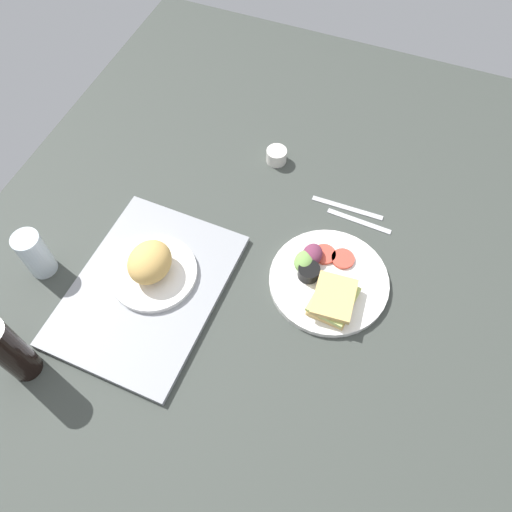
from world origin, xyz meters
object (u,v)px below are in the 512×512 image
soda_bottle (9,351)px  knife (347,208)px  drinking_glass (35,254)px  fork (359,221)px  bread_plate_near (151,267)px  serving_tray (147,289)px  plate_with_salad (327,281)px  espresso_cup (277,156)px

soda_bottle → knife: soda_bottle is taller
drinking_glass → fork: (41.57, -67.44, -6.23)cm
bread_plate_near → soda_bottle: (-30.22, 15.19, 4.92)cm
serving_tray → fork: serving_tray is taller
fork → plate_with_salad: bearing=86.3°
drinking_glass → knife: size_ratio=0.68×
bread_plate_near → espresso_cup: bread_plate_near is taller
serving_tray → bread_plate_near: 5.77cm
soda_bottle → fork: size_ratio=1.17×
fork → serving_tray: bearing=45.5°
serving_tray → espresso_cup: espresso_cup is taller
plate_with_salad → drinking_glass: bearing=107.8°
bread_plate_near → plate_with_salad: bread_plate_near is taller
drinking_glass → knife: 77.78cm
espresso_cup → knife: (-8.71, -23.09, -1.75)cm
plate_with_salad → soda_bottle: 69.89cm
serving_tray → soda_bottle: soda_bottle is taller
bread_plate_near → espresso_cup: 47.92cm
knife → plate_with_salad: bearing=93.2°
bread_plate_near → fork: bearing=-50.6°
soda_bottle → knife: bearing=-38.0°
soda_bottle → knife: (67.17, -52.49, -9.69)cm
espresso_cup → serving_tray: bearing=164.1°
fork → knife: (3.00, 4.00, 0.00)cm
serving_tray → espresso_cup: size_ratio=8.04×
bread_plate_near → plate_with_salad: 41.23cm
drinking_glass → knife: (44.57, -63.44, -6.23)cm
espresso_cup → plate_with_salad: bearing=-142.7°
drinking_glass → soda_bottle: bearing=-154.1°
bread_plate_near → espresso_cup: bearing=-17.3°
drinking_glass → fork: drinking_glass is taller
bread_plate_near → espresso_cup: (45.66, -14.22, -3.02)cm
serving_tray → bread_plate_near: bread_plate_near is taller
bread_plate_near → soda_bottle: size_ratio=1.04×
espresso_cup → fork: size_ratio=0.33×
bread_plate_near → fork: bread_plate_near is taller
drinking_glass → knife: drinking_glass is taller
serving_tray → plate_with_salad: size_ratio=1.58×
drinking_glass → fork: bearing=-58.3°
serving_tray → knife: bearing=-42.3°
bread_plate_near → fork: 53.68cm
serving_tray → bread_plate_near: bearing=1.9°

